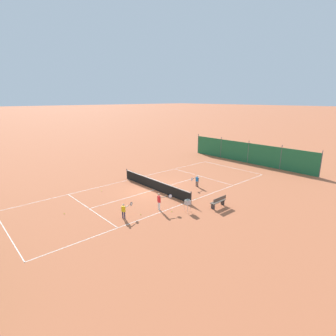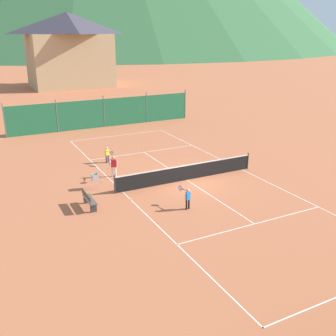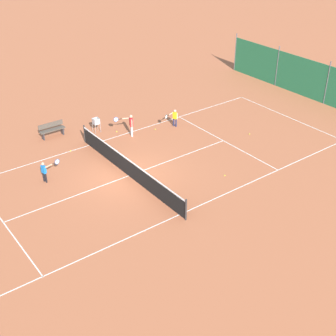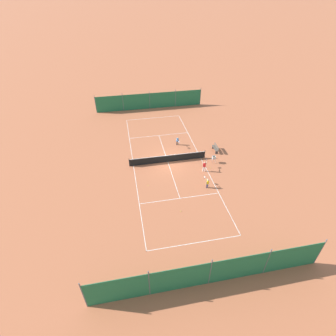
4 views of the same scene
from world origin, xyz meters
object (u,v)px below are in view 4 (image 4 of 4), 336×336
(tennis_net, at_px, (168,158))
(player_near_service, at_px, (204,166))
(tennis_ball_service_box, at_px, (210,168))
(tennis_ball_by_net_right, at_px, (198,153))
(courtside_bench, at_px, (215,148))
(tennis_ball_by_net_left, at_px, (181,211))
(player_far_service, at_px, (207,183))
(player_near_baseline, at_px, (178,141))
(ball_hopper, at_px, (214,158))
(tennis_ball_near_corner, at_px, (206,180))
(tennis_ball_alley_right, at_px, (148,185))

(tennis_net, height_order, player_near_service, player_near_service)
(tennis_ball_service_box, bearing_deg, tennis_ball_by_net_right, -80.64)
(player_near_service, height_order, courtside_bench, player_near_service)
(tennis_ball_by_net_left, height_order, courtside_bench, courtside_bench)
(player_far_service, relative_size, player_near_service, 0.83)
(player_far_service, distance_m, player_near_service, 2.82)
(player_near_baseline, xyz_separation_m, player_far_service, (-1.19, 8.81, -0.00))
(tennis_net, height_order, player_near_baseline, player_near_baseline)
(tennis_net, bearing_deg, courtside_bench, -169.61)
(tennis_net, distance_m, ball_hopper, 5.44)
(player_near_baseline, height_order, player_far_service, player_near_baseline)
(player_near_service, bearing_deg, tennis_ball_near_corner, 81.60)
(tennis_ball_service_box, xyz_separation_m, tennis_ball_by_net_right, (0.54, -3.28, 0.00))
(tennis_ball_by_net_right, relative_size, courtside_bench, 0.04)
(player_near_service, relative_size, tennis_ball_by_net_right, 19.89)
(player_far_service, height_order, tennis_ball_by_net_right, player_far_service)
(player_near_service, relative_size, ball_hopper, 1.47)
(tennis_ball_near_corner, relative_size, tennis_ball_alley_right, 1.00)
(player_far_service, height_order, courtside_bench, player_far_service)
(player_near_baseline, relative_size, ball_hopper, 1.23)
(ball_hopper, bearing_deg, player_near_service, 40.48)
(tennis_ball_by_net_right, bearing_deg, tennis_ball_by_net_left, 64.78)
(player_near_service, distance_m, ball_hopper, 2.10)
(tennis_ball_alley_right, relative_size, ball_hopper, 0.07)
(ball_hopper, height_order, courtside_bench, ball_hopper)
(player_near_baseline, distance_m, tennis_ball_alley_right, 8.84)
(player_far_service, distance_m, tennis_ball_by_net_right, 6.55)
(tennis_ball_by_net_left, distance_m, tennis_ball_alley_right, 5.03)
(tennis_net, distance_m, tennis_ball_alley_right, 4.83)
(tennis_ball_by_net_right, relative_size, ball_hopper, 0.07)
(player_near_baseline, bearing_deg, tennis_ball_service_box, 115.06)
(tennis_ball_alley_right, bearing_deg, player_far_service, 166.50)
(tennis_ball_by_net_right, bearing_deg, courtside_bench, 179.89)
(tennis_net, xyz_separation_m, tennis_ball_by_net_left, (0.33, 8.17, -0.47))
(player_near_baseline, distance_m, tennis_ball_near_corner, 7.80)
(player_near_service, xyz_separation_m, tennis_ball_by_net_left, (4.04, 5.64, -0.73))
(tennis_net, height_order, player_far_service, player_far_service)
(courtside_bench, bearing_deg, tennis_ball_by_net_right, -0.11)
(tennis_ball_alley_right, bearing_deg, tennis_ball_by_net_left, 120.54)
(tennis_ball_service_box, relative_size, courtside_bench, 0.04)
(tennis_net, relative_size, tennis_ball_alley_right, 139.09)
(tennis_ball_near_corner, height_order, ball_hopper, ball_hopper)
(ball_hopper, bearing_deg, player_far_service, 62.50)
(tennis_ball_by_net_right, bearing_deg, tennis_ball_service_box, 99.36)
(tennis_net, distance_m, tennis_ball_near_corner, 5.41)
(player_near_baseline, xyz_separation_m, courtside_bench, (-4.37, 2.35, -0.19))
(player_far_service, bearing_deg, player_near_service, -101.24)
(tennis_ball_by_net_left, relative_size, tennis_ball_by_net_right, 1.00)
(tennis_ball_by_net_left, bearing_deg, tennis_ball_by_net_right, -115.22)
(tennis_ball_near_corner, bearing_deg, courtside_bench, -118.51)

